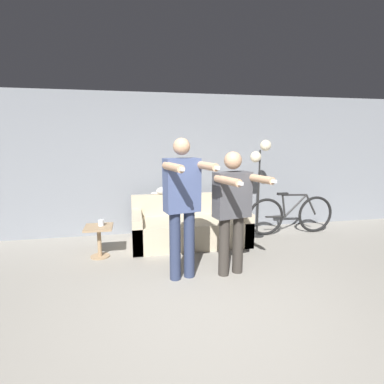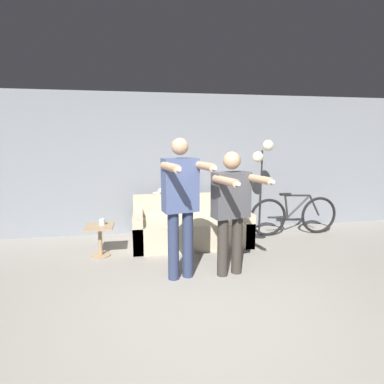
% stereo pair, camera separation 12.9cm
% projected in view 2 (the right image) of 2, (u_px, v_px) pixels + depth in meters
% --- Properties ---
extents(ground_plane, '(16.00, 16.00, 0.00)m').
position_uv_depth(ground_plane, '(213.00, 324.00, 2.89)').
color(ground_plane, gray).
extents(wall_back, '(10.00, 0.05, 2.60)m').
position_uv_depth(wall_back, '(175.00, 164.00, 5.67)').
color(wall_back, gray).
rests_on(wall_back, ground_plane).
extents(couch, '(1.95, 0.95, 0.80)m').
position_uv_depth(couch, '(191.00, 228.00, 5.16)').
color(couch, beige).
rests_on(couch, ground_plane).
extents(person_left, '(0.59, 0.75, 1.78)m').
position_uv_depth(person_left, '(181.00, 200.00, 3.68)').
color(person_left, '#2D3856').
rests_on(person_left, ground_plane).
extents(person_right, '(0.63, 0.76, 1.61)m').
position_uv_depth(person_right, '(232.00, 205.00, 3.80)').
color(person_right, '#38332D').
rests_on(person_right, ground_plane).
extents(cat, '(0.44, 0.13, 0.17)m').
position_uv_depth(cat, '(168.00, 190.00, 5.35)').
color(cat, silver).
rests_on(cat, couch).
extents(floor_lamp, '(0.38, 0.25, 1.76)m').
position_uv_depth(floor_lamp, '(262.00, 161.00, 5.28)').
color(floor_lamp, black).
rests_on(floor_lamp, ground_plane).
extents(side_table, '(0.41, 0.41, 0.48)m').
position_uv_depth(side_table, '(100.00, 234.00, 4.54)').
color(side_table, '#A38460').
rests_on(side_table, ground_plane).
extents(cup, '(0.09, 0.09, 0.09)m').
position_uv_depth(cup, '(102.00, 222.00, 4.54)').
color(cup, silver).
rests_on(cup, side_table).
extents(bicycle, '(1.72, 0.07, 0.79)m').
position_uv_depth(bicycle, '(294.00, 215.00, 5.58)').
color(bicycle, black).
rests_on(bicycle, ground_plane).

